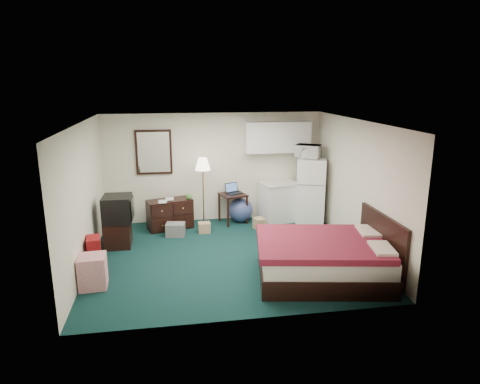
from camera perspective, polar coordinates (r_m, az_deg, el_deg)
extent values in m
cube|color=black|center=(8.16, -1.68, -8.46)|extent=(5.00, 4.50, 0.01)
cube|color=#EBE4C7|center=(7.54, -1.82, 9.31)|extent=(5.00, 4.50, 0.01)
cube|color=#EBE4C7|center=(9.93, -3.49, 3.28)|extent=(5.00, 0.01, 2.50)
cube|color=#EBE4C7|center=(5.63, 1.33, -5.61)|extent=(5.00, 0.01, 2.50)
cube|color=#EBE4C7|center=(7.83, -20.18, -0.68)|extent=(0.01, 4.50, 2.50)
cube|color=#EBE4C7|center=(8.44, 15.32, 0.76)|extent=(0.01, 4.50, 2.50)
sphere|color=navy|center=(9.96, 0.07, -2.40)|extent=(0.71, 0.71, 0.56)
imported|color=white|center=(9.69, 9.08, 5.57)|extent=(0.62, 0.54, 0.37)
imported|color=tan|center=(9.33, -10.87, -0.64)|extent=(0.18, 0.02, 0.24)
imported|color=tan|center=(9.50, -9.95, -0.33)|extent=(0.18, 0.03, 0.24)
imported|color=green|center=(9.51, -6.84, -0.58)|extent=(0.12, 0.10, 0.12)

